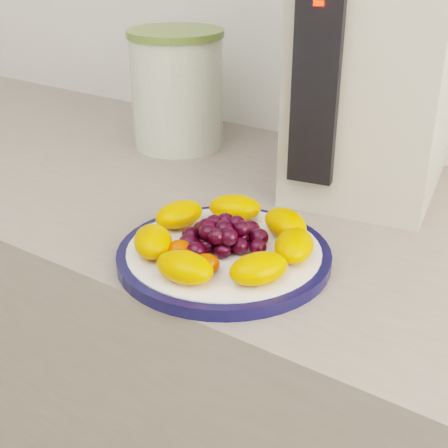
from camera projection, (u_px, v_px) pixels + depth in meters
The scene contains 10 objects.
counter at pixel (239, 423), 1.13m from camera, with size 3.50×0.60×0.90m, color gray.
cabinet_face at pixel (239, 435), 1.14m from camera, with size 3.48×0.58×0.84m, color olive.
plate_rim at pixel (224, 256), 0.75m from camera, with size 0.26×0.26×0.01m, color #0C0D35.
plate_face at pixel (224, 255), 0.75m from camera, with size 0.23×0.23×0.02m, color white.
canister at pixel (177, 93), 1.10m from camera, with size 0.16×0.16×0.19m, color #3E5D0F.
canister_lid at pixel (175, 33), 1.06m from camera, with size 0.17×0.17×0.01m, color #5D7332.
appliance_body at pixel (379, 70), 0.90m from camera, with size 0.20×0.28×0.35m, color #B2AC9B.
appliance_panel at pixel (316, 85), 0.80m from camera, with size 0.06×0.02×0.26m, color black.
appliance_led at pixel (319, 3), 0.74m from camera, with size 0.01×0.01×0.01m, color #FF0C05.
fruit_plate at pixel (223, 238), 0.74m from camera, with size 0.22×0.22×0.04m.
Camera 1 is at (0.47, 0.48, 1.27)m, focal length 50.00 mm.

